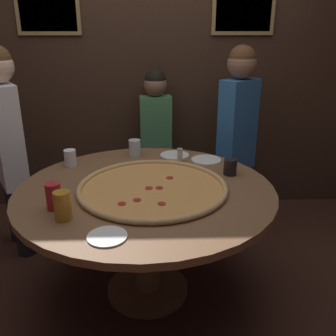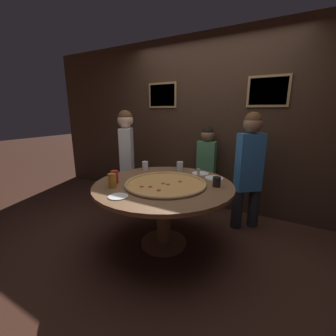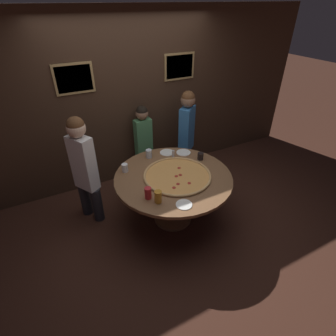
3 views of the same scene
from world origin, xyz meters
name	(u,v)px [view 2 (image 2 of 3)]	position (x,y,z in m)	size (l,w,h in m)	color
ground_plane	(164,244)	(0.00, 0.00, 0.00)	(24.00, 24.00, 0.00)	#422319
back_wall	(209,124)	(0.00, 1.35, 1.30)	(6.40, 0.08, 2.60)	#3D281C
dining_table	(164,195)	(0.00, 0.00, 0.60)	(1.51, 1.51, 0.74)	brown
giant_pizza	(166,184)	(0.04, -0.03, 0.75)	(0.87, 0.87, 0.03)	#E0994C
drink_cup_far_right	(217,182)	(0.53, 0.19, 0.79)	(0.08, 0.08, 0.10)	black
drink_cup_front_edge	(180,166)	(-0.09, 0.57, 0.80)	(0.08, 0.08, 0.12)	silver
drink_cup_near_right	(112,181)	(-0.39, -0.37, 0.81)	(0.08, 0.08, 0.15)	#BC7A23
drink_cup_centre_back	(115,177)	(-0.46, -0.26, 0.81)	(0.08, 0.08, 0.14)	#B22328
drink_cup_by_shaker	(145,166)	(-0.51, 0.38, 0.80)	(0.08, 0.08, 0.11)	white
white_plate_beside_cup	(118,197)	(-0.16, -0.55, 0.74)	(0.18, 0.18, 0.01)	white
white_plate_far_back	(200,173)	(0.20, 0.57, 0.74)	(0.21, 0.21, 0.01)	white
white_plate_left_side	(214,178)	(0.42, 0.46, 0.74)	(0.21, 0.21, 0.01)	white
condiment_shaker	(198,173)	(0.23, 0.43, 0.79)	(0.04, 0.04, 0.10)	silver
diner_side_right	(206,164)	(0.07, 1.14, 0.73)	(0.33, 0.19, 1.29)	#232328
diner_far_left	(127,155)	(-0.99, 0.58, 0.86)	(0.31, 0.39, 1.52)	#232328
diner_far_right	(249,165)	(0.72, 0.89, 0.85)	(0.37, 0.34, 1.50)	#232328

